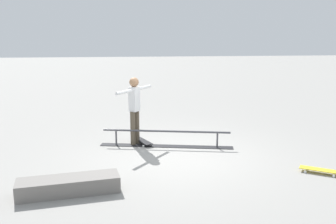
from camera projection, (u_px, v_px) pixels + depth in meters
The scene contains 6 objects.
ground_plane at pixel (178, 156), 9.01m from camera, with size 60.00×60.00×0.00m, color gray.
grind_rail at pixel (166, 139), 9.71m from camera, with size 3.34×0.84×0.42m.
skate_ledge at pixel (69, 185), 7.00m from camera, with size 1.82×0.51×0.30m, color gray.
skater_main at pixel (134, 106), 9.72m from camera, with size 0.90×1.16×1.72m.
skateboard_main at pixel (142, 141), 9.97m from camera, with size 0.53×0.81×0.09m.
loose_skateboard_yellow at pixel (320, 170), 7.96m from camera, with size 0.79×0.58×0.09m.
Camera 1 is at (1.03, 8.51, 2.97)m, focal length 41.38 mm.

